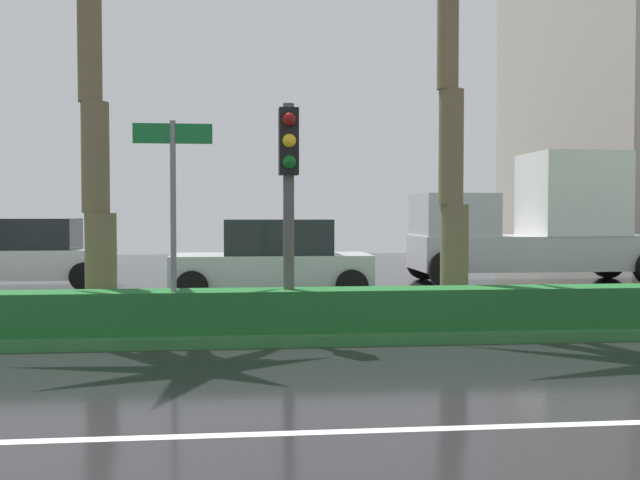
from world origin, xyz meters
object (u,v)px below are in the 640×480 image
(street_name_sign, at_px, (173,197))
(car_in_traffic_third, at_px, (273,260))
(box_truck_lead, at_px, (536,225))
(traffic_signal_median_right, at_px, (289,175))
(car_in_traffic_second, at_px, (25,255))

(street_name_sign, height_order, car_in_traffic_third, street_name_sign)
(box_truck_lead, bearing_deg, street_name_sign, 44.39)
(car_in_traffic_third, distance_m, box_truck_lead, 7.78)
(traffic_signal_median_right, xyz_separation_m, box_truck_lead, (7.18, 8.46, -0.87))
(box_truck_lead, bearing_deg, car_in_traffic_third, 22.38)
(car_in_traffic_third, bearing_deg, traffic_signal_median_right, 89.86)
(traffic_signal_median_right, height_order, car_in_traffic_second, traffic_signal_median_right)
(traffic_signal_median_right, bearing_deg, street_name_sign, -174.10)
(car_in_traffic_second, bearing_deg, car_in_traffic_third, 154.09)
(traffic_signal_median_right, bearing_deg, box_truck_lead, 49.68)
(street_name_sign, height_order, box_truck_lead, box_truck_lead)
(car_in_traffic_third, height_order, box_truck_lead, box_truck_lead)
(car_in_traffic_second, height_order, car_in_traffic_third, same)
(traffic_signal_median_right, height_order, street_name_sign, traffic_signal_median_right)
(traffic_signal_median_right, distance_m, car_in_traffic_third, 5.73)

